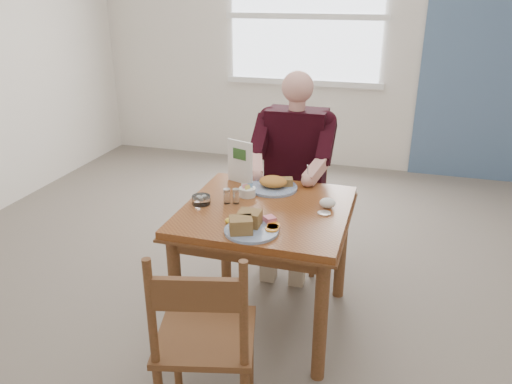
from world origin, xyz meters
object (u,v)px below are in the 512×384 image
(near_plate, at_px, (249,225))
(far_plate, at_px, (274,184))
(chair_near, at_px, (204,340))
(chair_far, at_px, (295,198))
(diner, at_px, (294,158))
(table, at_px, (266,225))

(near_plate, distance_m, far_plate, 0.59)
(near_plate, xyz_separation_m, far_plate, (-0.02, 0.59, -0.00))
(chair_near, height_order, far_plate, chair_near)
(chair_far, height_order, chair_near, same)
(diner, xyz_separation_m, far_plate, (-0.03, -0.43, -0.03))
(chair_near, xyz_separation_m, diner, (0.04, 1.54, 0.33))
(near_plate, bearing_deg, table, 89.49)
(table, distance_m, chair_far, 0.81)
(chair_near, xyz_separation_m, near_plate, (0.04, 0.53, 0.31))
(chair_near, xyz_separation_m, far_plate, (0.02, 1.11, 0.30))
(table, xyz_separation_m, chair_far, (0.00, 0.80, -0.16))
(table, height_order, diner, diner)
(chair_far, bearing_deg, table, -90.00)
(far_plate, bearing_deg, chair_far, 87.00)
(near_plate, bearing_deg, chair_near, -94.32)
(diner, bearing_deg, far_plate, -93.62)
(diner, bearing_deg, chair_near, -91.58)
(chair_near, bearing_deg, table, 87.08)
(chair_near, distance_m, far_plate, 1.15)
(chair_far, distance_m, chair_near, 1.63)
(chair_far, relative_size, near_plate, 2.85)
(chair_near, relative_size, near_plate, 2.85)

